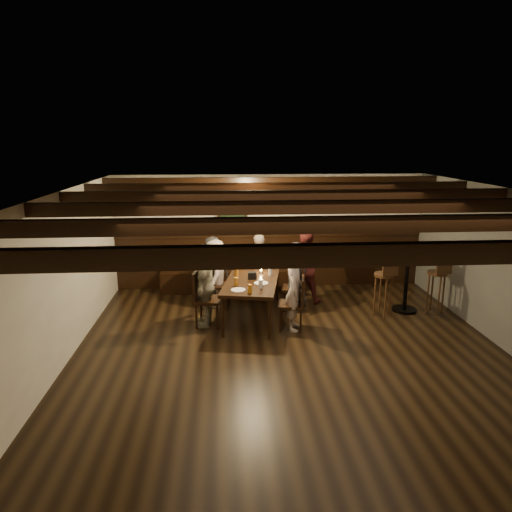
{
  "coord_description": "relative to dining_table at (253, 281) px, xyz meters",
  "views": [
    {
      "loc": [
        -0.97,
        -5.97,
        3.1
      ],
      "look_at": [
        -0.46,
        1.3,
        1.23
      ],
      "focal_mm": 32.0,
      "sensor_mm": 36.0,
      "label": 1
    }
  ],
  "objects": [
    {
      "name": "pint_d",
      "position": [
        0.33,
        0.14,
        0.13
      ],
      "size": [
        0.07,
        0.07,
        0.14
      ],
      "primitive_type": "cylinder",
      "color": "silver",
      "rests_on": "dining_table"
    },
    {
      "name": "bar_stool_left",
      "position": [
        2.34,
        -0.1,
        -0.25
      ],
      "size": [
        0.37,
        0.39,
        1.12
      ],
      "rotation": [
        0.0,
        0.0,
        0.26
      ],
      "color": "#3E2313",
      "rests_on": "floor"
    },
    {
      "name": "person_bench_centre",
      "position": [
        0.19,
        1.03,
        -0.01
      ],
      "size": [
        0.53,
        0.4,
        1.32
      ],
      "primitive_type": "imported",
      "rotation": [
        0.0,
        0.0,
        2.96
      ],
      "color": "slate",
      "rests_on": "floor"
    },
    {
      "name": "person_right_far",
      "position": [
        0.66,
        -0.58,
        -0.0
      ],
      "size": [
        0.4,
        0.53,
        1.33
      ],
      "primitive_type": "imported",
      "rotation": [
        0.0,
        0.0,
        1.39
      ],
      "color": "#B8A59C",
      "rests_on": "floor"
    },
    {
      "name": "plate_near",
      "position": [
        -0.27,
        -0.66,
        0.07
      ],
      "size": [
        0.24,
        0.24,
        0.01
      ],
      "primitive_type": "cylinder",
      "color": "white",
      "rests_on": "dining_table"
    },
    {
      "name": "pint_a",
      "position": [
        -0.15,
        0.74,
        0.13
      ],
      "size": [
        0.07,
        0.07,
        0.14
      ],
      "primitive_type": "cylinder",
      "color": "#BF7219",
      "rests_on": "dining_table"
    },
    {
      "name": "pint_c",
      "position": [
        -0.28,
        0.15,
        0.13
      ],
      "size": [
        0.07,
        0.07,
        0.14
      ],
      "primitive_type": "cylinder",
      "color": "#BF7219",
      "rests_on": "dining_table"
    },
    {
      "name": "person_bench_right",
      "position": [
        1.05,
        0.73,
        0.03
      ],
      "size": [
        0.77,
        0.65,
        1.41
      ],
      "primitive_type": "imported",
      "rotation": [
        0.0,
        0.0,
        2.96
      ],
      "color": "maroon",
      "rests_on": "floor"
    },
    {
      "name": "plate_far",
      "position": [
        0.12,
        -0.33,
        0.07
      ],
      "size": [
        0.24,
        0.24,
        0.01
      ],
      "primitive_type": "cylinder",
      "color": "white",
      "rests_on": "dining_table"
    },
    {
      "name": "chair_right_far",
      "position": [
        0.63,
        -0.57,
        -0.39
      ],
      "size": [
        0.48,
        0.48,
        0.9
      ],
      "rotation": [
        0.0,
        0.0,
        1.39
      ],
      "color": "black",
      "rests_on": "floor"
    },
    {
      "name": "pint_f",
      "position": [
        0.1,
        -0.58,
        0.13
      ],
      "size": [
        0.07,
        0.07,
        0.14
      ],
      "primitive_type": "cylinder",
      "color": "silver",
      "rests_on": "dining_table"
    },
    {
      "name": "candle",
      "position": [
        0.17,
        0.27,
        0.08
      ],
      "size": [
        0.05,
        0.05,
        0.05
      ],
      "primitive_type": "cylinder",
      "color": "beige",
      "rests_on": "dining_table"
    },
    {
      "name": "bar_stool_right",
      "position": [
        3.34,
        -0.05,
        -0.25
      ],
      "size": [
        0.36,
        0.38,
        1.12
      ],
      "rotation": [
        0.0,
        0.0,
        0.18
      ],
      "color": "#3E2313",
      "rests_on": "floor"
    },
    {
      "name": "chair_left_far",
      "position": [
        -0.79,
        -0.31,
        -0.38
      ],
      "size": [
        0.51,
        0.51,
        0.96
      ],
      "rotation": [
        0.0,
        0.0,
        -1.75
      ],
      "color": "black",
      "rests_on": "floor"
    },
    {
      "name": "person_left_near",
      "position": [
        -0.66,
        0.58,
        -0.02
      ],
      "size": [
        0.62,
        0.91,
        1.3
      ],
      "primitive_type": "imported",
      "rotation": [
        0.0,
        0.0,
        -1.75
      ],
      "color": "gray",
      "rests_on": "floor"
    },
    {
      "name": "chair_left_near",
      "position": [
        -0.63,
        0.57,
        -0.4
      ],
      "size": [
        0.47,
        0.47,
        0.9
      ],
      "rotation": [
        0.0,
        0.0,
        -1.75
      ],
      "color": "black",
      "rests_on": "floor"
    },
    {
      "name": "high_top_table",
      "position": [
        2.84,
        0.11,
        0.05
      ],
      "size": [
        0.62,
        0.62,
        1.1
      ],
      "color": "black",
      "rests_on": "floor"
    },
    {
      "name": "person_bench_left",
      "position": [
        -0.73,
        1.05,
        -0.04
      ],
      "size": [
        0.68,
        0.51,
        1.26
      ],
      "primitive_type": "imported",
      "rotation": [
        0.0,
        0.0,
        2.96
      ],
      "color": "#262628",
      "rests_on": "floor"
    },
    {
      "name": "condiment_caddy",
      "position": [
        -0.01,
        -0.05,
        0.12
      ],
      "size": [
        0.15,
        0.1,
        0.12
      ],
      "primitive_type": "cube",
      "color": "black",
      "rests_on": "dining_table"
    },
    {
      "name": "person_right_near",
      "position": [
        0.82,
        0.31,
        -0.02
      ],
      "size": [
        0.52,
        0.7,
        1.3
      ],
      "primitive_type": "imported",
      "rotation": [
        0.0,
        0.0,
        1.39
      ],
      "color": "#29292C",
      "rests_on": "floor"
    },
    {
      "name": "pint_e",
      "position": [
        -0.3,
        -0.4,
        0.13
      ],
      "size": [
        0.07,
        0.07,
        0.14
      ],
      "primitive_type": "cylinder",
      "color": "#BF7219",
      "rests_on": "dining_table"
    },
    {
      "name": "chair_right_near",
      "position": [
        0.79,
        0.31,
        -0.4
      ],
      "size": [
        0.47,
        0.47,
        0.88
      ],
      "rotation": [
        0.0,
        0.0,
        1.39
      ],
      "color": "black",
      "rests_on": "floor"
    },
    {
      "name": "pint_g",
      "position": [
        -0.09,
        -0.8,
        0.13
      ],
      "size": [
        0.07,
        0.07,
        0.14
      ],
      "primitive_type": "cylinder",
      "color": "#BF7219",
      "rests_on": "dining_table"
    },
    {
      "name": "room",
      "position": [
        0.2,
        0.52,
        0.4
      ],
      "size": [
        7.0,
        7.0,
        7.0
      ],
      "color": "black",
      "rests_on": "ground"
    },
    {
      "name": "pint_b",
      "position": [
        0.36,
        0.6,
        0.13
      ],
      "size": [
        0.07,
        0.07,
        0.14
      ],
      "primitive_type": "cylinder",
      "color": "#BF7219",
      "rests_on": "dining_table"
    },
    {
      "name": "dining_table",
      "position": [
        0.0,
        0.0,
        0.0
      ],
      "size": [
        1.21,
        2.07,
        0.73
      ],
      "rotation": [
        0.0,
        0.0,
        -0.18
      ],
      "color": "black",
      "rests_on": "floor"
    },
    {
      "name": "person_left_far",
      "position": [
        -0.82,
        -0.31,
        0.04
      ],
      "size": [
        0.49,
        0.89,
        1.43
      ],
      "primitive_type": "imported",
      "rotation": [
        0.0,
        0.0,
        -1.75
      ],
      "color": "gray",
      "rests_on": "floor"
    }
  ]
}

